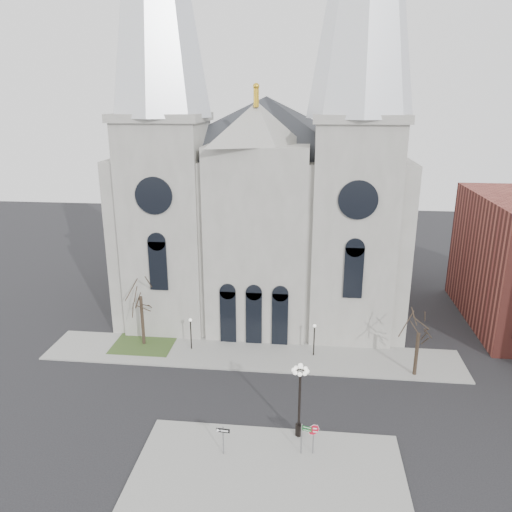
# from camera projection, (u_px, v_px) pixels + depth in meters

# --- Properties ---
(ground) EXTENTS (160.00, 160.00, 0.00)m
(ground) POSITION_uv_depth(u_px,v_px,m) (234.00, 426.00, 37.81)
(ground) COLOR black
(ground) RESTS_ON ground
(sidewalk_near) EXTENTS (18.00, 10.00, 0.14)m
(sidewalk_near) POSITION_uv_depth(u_px,v_px,m) (268.00, 476.00, 32.74)
(sidewalk_near) COLOR gray
(sidewalk_near) RESTS_ON ground
(sidewalk_far) EXTENTS (40.00, 6.00, 0.14)m
(sidewalk_far) POSITION_uv_depth(u_px,v_px,m) (251.00, 355.00, 48.21)
(sidewalk_far) COLOR gray
(sidewalk_far) RESTS_ON ground
(grass_patch) EXTENTS (6.00, 5.00, 0.18)m
(grass_patch) POSITION_uv_depth(u_px,v_px,m) (144.00, 344.00, 50.29)
(grass_patch) COLOR #354C20
(grass_patch) RESTS_ON ground
(cathedral) EXTENTS (33.00, 26.66, 54.00)m
(cathedral) POSITION_uv_depth(u_px,v_px,m) (264.00, 150.00, 53.90)
(cathedral) COLOR gray
(cathedral) RESTS_ON ground
(tree_left) EXTENTS (3.20, 3.20, 7.50)m
(tree_left) POSITION_uv_depth(u_px,v_px,m) (140.00, 293.00, 48.64)
(tree_left) COLOR #2C2319
(tree_left) RESTS_ON ground
(tree_right) EXTENTS (3.20, 3.20, 6.00)m
(tree_right) POSITION_uv_depth(u_px,v_px,m) (419.00, 330.00, 43.44)
(tree_right) COLOR #2C2319
(tree_right) RESTS_ON ground
(ped_lamp_left) EXTENTS (0.32, 0.32, 3.26)m
(ped_lamp_left) POSITION_uv_depth(u_px,v_px,m) (191.00, 328.00, 48.63)
(ped_lamp_left) COLOR black
(ped_lamp_left) RESTS_ON sidewalk_far
(ped_lamp_right) EXTENTS (0.32, 0.32, 3.26)m
(ped_lamp_right) POSITION_uv_depth(u_px,v_px,m) (314.00, 334.00, 47.38)
(ped_lamp_right) COLOR black
(ped_lamp_right) RESTS_ON sidewalk_far
(stop_sign) EXTENTS (0.85, 0.09, 2.37)m
(stop_sign) POSITION_uv_depth(u_px,v_px,m) (314.00, 433.00, 34.25)
(stop_sign) COLOR slate
(stop_sign) RESTS_ON sidewalk_near
(globe_lamp) EXTENTS (1.35, 1.35, 5.93)m
(globe_lamp) POSITION_uv_depth(u_px,v_px,m) (300.00, 391.00, 35.51)
(globe_lamp) COLOR black
(globe_lamp) RESTS_ON sidewalk_near
(one_way_sign) EXTENTS (0.96, 0.10, 2.19)m
(one_way_sign) POSITION_uv_depth(u_px,v_px,m) (223.00, 436.00, 34.25)
(one_way_sign) COLOR slate
(one_way_sign) RESTS_ON sidewalk_near
(street_name_sign) EXTENTS (0.74, 0.24, 2.37)m
(street_name_sign) POSITION_uv_depth(u_px,v_px,m) (303.00, 436.00, 34.33)
(street_name_sign) COLOR slate
(street_name_sign) RESTS_ON sidewalk_near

